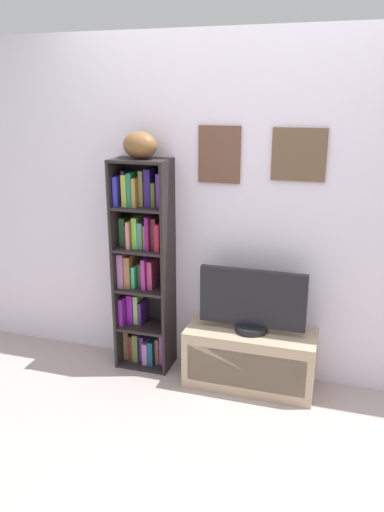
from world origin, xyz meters
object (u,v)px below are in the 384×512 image
at_px(football, 140,145).
at_px(television, 252,302).
at_px(tv_stand, 250,358).
at_px(bookshelf, 143,266).

distance_m(football, television, 1.26).
height_order(tv_stand, television, television).
relative_size(bookshelf, television, 2.14).
height_order(football, television, football).
relative_size(bookshelf, tv_stand, 1.74).
bearing_deg(football, bookshelf, 121.81).
bearing_deg(tv_stand, football, 175.88).
bearing_deg(bookshelf, football, -58.19).
bearing_deg(football, television, -4.04).
distance_m(football, tv_stand, 1.61).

